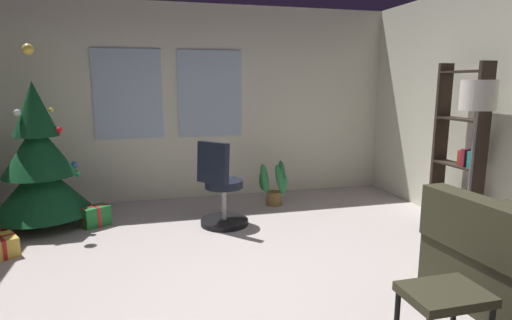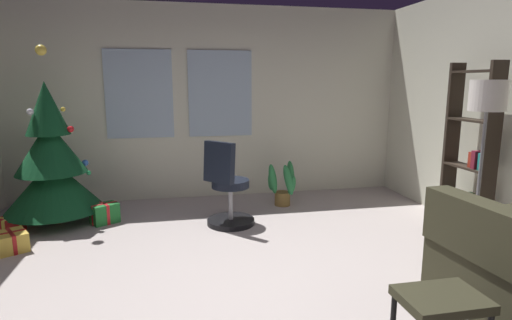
{
  "view_description": "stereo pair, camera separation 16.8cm",
  "coord_description": "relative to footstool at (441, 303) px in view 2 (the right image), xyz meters",
  "views": [
    {
      "loc": [
        -0.71,
        -2.81,
        1.65
      ],
      "look_at": [
        0.1,
        0.32,
        1.05
      ],
      "focal_mm": 28.99,
      "sensor_mm": 36.0,
      "label": 1
    },
    {
      "loc": [
        -0.55,
        -2.85,
        1.65
      ],
      "look_at": [
        0.1,
        0.32,
        1.05
      ],
      "focal_mm": 28.99,
      "sensor_mm": 36.0,
      "label": 2
    }
  ],
  "objects": [
    {
      "name": "ground_plane",
      "position": [
        -1.03,
        0.8,
        -0.38
      ],
      "size": [
        5.57,
        6.16,
        0.1
      ],
      "primitive_type": "cube",
      "color": "#B5A9A5"
    },
    {
      "name": "wall_back_with_windows",
      "position": [
        -1.04,
        3.93,
        1.04
      ],
      "size": [
        5.57,
        0.12,
        2.72
      ],
      "color": "silver",
      "rests_on": "ground_plane"
    },
    {
      "name": "footstool",
      "position": [
        0.0,
        0.0,
        0.0
      ],
      "size": [
        0.5,
        0.37,
        0.38
      ],
      "color": "#2F2E1E",
      "rests_on": "ground_plane"
    },
    {
      "name": "holiday_tree",
      "position": [
        -2.97,
        3.06,
        0.38
      ],
      "size": [
        1.1,
        1.1,
        2.07
      ],
      "color": "#4C331E",
      "rests_on": "ground_plane"
    },
    {
      "name": "gift_box_red",
      "position": [
        -3.39,
        2.81,
        -0.24
      ],
      "size": [
        0.29,
        0.27,
        0.18
      ],
      "color": "red",
      "rests_on": "ground_plane"
    },
    {
      "name": "gift_box_green",
      "position": [
        -2.4,
        2.93,
        -0.21
      ],
      "size": [
        0.36,
        0.33,
        0.24
      ],
      "color": "#1E722D",
      "rests_on": "ground_plane"
    },
    {
      "name": "gift_box_gold",
      "position": [
        -3.19,
        2.26,
        -0.23
      ],
      "size": [
        0.39,
        0.4,
        0.2
      ],
      "color": "gold",
      "rests_on": "ground_plane"
    },
    {
      "name": "office_chair",
      "position": [
        -0.97,
        2.57,
        0.07
      ],
      "size": [
        0.59,
        0.59,
        1.01
      ],
      "color": "black",
      "rests_on": "ground_plane"
    },
    {
      "name": "bookshelf",
      "position": [
        1.54,
        1.76,
        0.49
      ],
      "size": [
        0.18,
        0.64,
        1.87
      ],
      "color": "#2E251C",
      "rests_on": "ground_plane"
    },
    {
      "name": "floor_lamp",
      "position": [
        1.23,
        1.23,
        1.07
      ],
      "size": [
        0.32,
        0.32,
        1.68
      ],
      "color": "slate",
      "rests_on": "ground_plane"
    },
    {
      "name": "potted_plant",
      "position": [
        -0.13,
        3.2,
        -0.05
      ],
      "size": [
        0.49,
        0.5,
        0.61
      ],
      "color": "olive",
      "rests_on": "ground_plane"
    }
  ]
}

